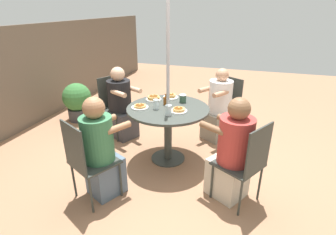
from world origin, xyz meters
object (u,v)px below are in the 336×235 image
pancake_plate_a (179,110)px  drinking_glass_b (156,104)px  diner_north (101,152)px  patio_chair_north (86,158)px  pancake_plate_c (154,98)px  diner_south (218,108)px  potted_shrub (77,101)px  coffee_cup (183,98)px  patio_chair_west (114,103)px  drinking_glass_a (168,110)px  patio_chair_east (247,161)px  diner_west (121,106)px  diner_east (232,154)px  patio_table (168,117)px  patio_chair_south (226,104)px  pancake_plate_d (171,96)px  syrup_bottle (166,101)px  pancake_plate_b (140,107)px

pancake_plate_a → drinking_glass_b: (0.00, 0.30, 0.04)m
diner_north → drinking_glass_b: bearing=94.7°
patio_chair_north → pancake_plate_c: 1.34m
diner_south → potted_shrub: bearing=34.0°
coffee_cup → patio_chair_west: bearing=77.5°
drinking_glass_a → potted_shrub: 2.38m
patio_chair_east → diner_west: (1.06, 1.95, -0.02)m
diner_east → potted_shrub: size_ratio=1.67×
coffee_cup → drinking_glass_a: drinking_glass_a is taller
patio_table → coffee_cup: size_ratio=9.91×
diner_south → pancake_plate_a: diner_south is taller
diner_west → potted_shrub: size_ratio=1.63×
patio_chair_north → drinking_glass_a: patio_chair_north is taller
diner_north → drinking_glass_b: (0.82, -0.33, 0.29)m
patio_chair_south → pancake_plate_d: 1.00m
patio_chair_south → diner_south: bearing=90.0°
diner_north → diner_east: diner_east is taller
potted_shrub → patio_chair_west: bearing=-106.9°
patio_chair_south → pancake_plate_d: patio_chair_south is taller
coffee_cup → drinking_glass_b: (-0.35, 0.26, 0.01)m
patio_chair_east → pancake_plate_c: patio_chair_east is taller
diner_east → patio_chair_west: bearing=92.7°
diner_east → pancake_plate_c: bearing=88.1°
patio_chair_north → syrup_bottle: patio_chair_north is taller
patio_chair_north → pancake_plate_d: (1.45, -0.46, 0.25)m
patio_chair_north → patio_chair_east: same height
diner_east → potted_shrub: diner_east is taller
syrup_bottle → pancake_plate_c: bearing=60.8°
diner_south → pancake_plate_a: size_ratio=5.17×
diner_north → diner_east: size_ratio=0.99×
patio_chair_north → diner_east: (0.55, -1.42, -0.00)m
drinking_glass_b → potted_shrub: size_ratio=0.18×
patio_chair_east → patio_chair_west: same height
potted_shrub → pancake_plate_c: bearing=-108.6°
patio_chair_east → potted_shrub: 3.36m
patio_chair_south → pancake_plate_b: 1.53m
patio_chair_north → patio_chair_south: size_ratio=1.00×
diner_east → syrup_bottle: bearing=87.3°
drinking_glass_a → pancake_plate_a: bearing=-31.0°
diner_north → patio_chair_south: diner_north is taller
pancake_plate_c → syrup_bottle: bearing=-119.2°
coffee_cup → drinking_glass_b: bearing=143.2°
patio_chair_west → pancake_plate_a: 1.42m
patio_chair_north → pancake_plate_c: bearing=105.5°
diner_south → coffee_cup: size_ratio=10.42×
pancake_plate_d → potted_shrub: size_ratio=0.31×
pancake_plate_c → coffee_cup: size_ratio=2.02×
pancake_plate_a → pancake_plate_d: (0.48, 0.25, 0.00)m
patio_chair_west → drinking_glass_a: 1.43m
diner_north → patio_chair_south: size_ratio=1.22×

